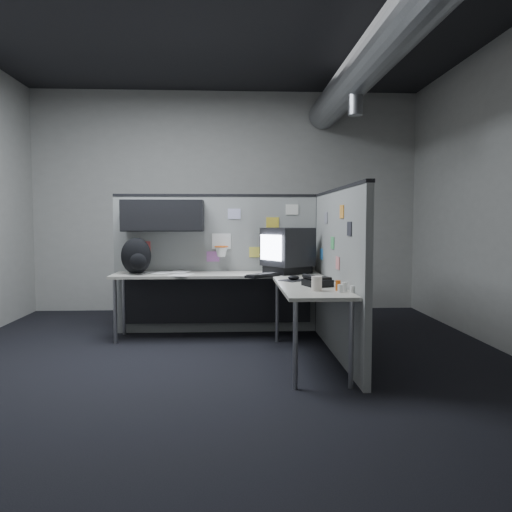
{
  "coord_description": "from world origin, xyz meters",
  "views": [
    {
      "loc": [
        0.06,
        -4.58,
        1.31
      ],
      "look_at": [
        0.31,
        0.35,
        0.97
      ],
      "focal_mm": 35.0,
      "sensor_mm": 36.0,
      "label": 1
    }
  ],
  "objects": [
    {
      "name": "room",
      "position": [
        0.56,
        0.0,
        2.1
      ],
      "size": [
        5.62,
        5.62,
        3.22
      ],
      "color": "black",
      "rests_on": "ground"
    },
    {
      "name": "mouse",
      "position": [
        0.68,
        0.27,
        0.75
      ],
      "size": [
        0.31,
        0.3,
        0.05
      ],
      "rotation": [
        0.0,
        0.0,
        -0.1
      ],
      "color": "black",
      "rests_on": "desk"
    },
    {
      "name": "papers",
      "position": [
        -0.67,
        0.98,
        0.74
      ],
      "size": [
        0.75,
        0.56,
        0.01
      ],
      "rotation": [
        0.0,
        0.0,
        -0.24
      ],
      "color": "white",
      "rests_on": "desk"
    },
    {
      "name": "keyboard",
      "position": [
        0.39,
        0.61,
        0.75
      ],
      "size": [
        0.39,
        0.38,
        0.04
      ],
      "rotation": [
        0.0,
        0.0,
        -0.04
      ],
      "color": "black",
      "rests_on": "desk"
    },
    {
      "name": "cup",
      "position": [
        0.78,
        -0.46,
        0.79
      ],
      "size": [
        0.09,
        0.09,
        0.12
      ],
      "primitive_type": "cylinder",
      "rotation": [
        0.0,
        0.0,
        0.0
      ],
      "color": "silver",
      "rests_on": "desk"
    },
    {
      "name": "backpack",
      "position": [
        -0.98,
        0.94,
        0.93
      ],
      "size": [
        0.33,
        0.3,
        0.4
      ],
      "rotation": [
        0.0,
        0.0,
        -0.01
      ],
      "color": "black",
      "rests_on": "desk"
    },
    {
      "name": "partition_right",
      "position": [
        1.1,
        0.22,
        0.82
      ],
      "size": [
        0.07,
        2.23,
        1.63
      ],
      "color": "gray",
      "rests_on": "ground"
    },
    {
      "name": "partition_back",
      "position": [
        -0.25,
        1.23,
        1.0
      ],
      "size": [
        2.44,
        0.42,
        1.63
      ],
      "color": "gray",
      "rests_on": "ground"
    },
    {
      "name": "desk",
      "position": [
        0.15,
        0.7,
        0.61
      ],
      "size": [
        2.31,
        2.11,
        0.73
      ],
      "color": "#B0AD9F",
      "rests_on": "ground"
    },
    {
      "name": "bottles",
      "position": [
        0.99,
        -0.51,
        0.77
      ],
      "size": [
        0.15,
        0.17,
        0.09
      ],
      "rotation": [
        0.0,
        0.0,
        0.25
      ],
      "color": "silver",
      "rests_on": "desk"
    },
    {
      "name": "monitor",
      "position": [
        0.69,
        0.96,
        0.99
      ],
      "size": [
        0.62,
        0.62,
        0.51
      ],
      "rotation": [
        0.0,
        0.0,
        -0.19
      ],
      "color": "black",
      "rests_on": "desk"
    },
    {
      "name": "phone",
      "position": [
        0.83,
        -0.17,
        0.77
      ],
      "size": [
        0.27,
        0.28,
        0.11
      ],
      "rotation": [
        0.0,
        0.0,
        0.18
      ],
      "color": "black",
      "rests_on": "desk"
    }
  ]
}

